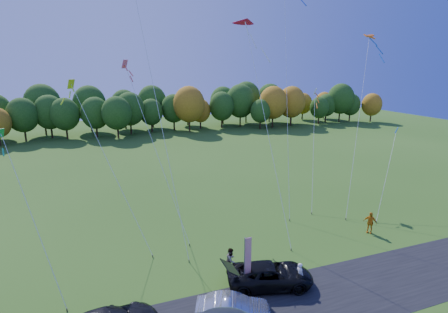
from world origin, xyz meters
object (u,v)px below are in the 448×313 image
object	(u,v)px
black_suv	(270,275)
silver_sedan	(233,309)
person_east	(370,222)
feather_flag	(247,258)

from	to	relation	value
black_suv	silver_sedan	world-z (taller)	black_suv
person_east	silver_sedan	bearing A→B (deg)	-105.48
person_east	feather_flag	bearing A→B (deg)	-111.40
black_suv	feather_flag	bearing A→B (deg)	100.76
black_suv	feather_flag	distance (m)	2.24
person_east	feather_flag	xyz separation A→B (m)	(-13.30, -3.67, 1.36)
silver_sedan	feather_flag	bearing A→B (deg)	-17.90
silver_sedan	person_east	size ratio (longest dim) A/B	2.22
black_suv	feather_flag	size ratio (longest dim) A/B	1.48
feather_flag	person_east	bearing A→B (deg)	15.42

